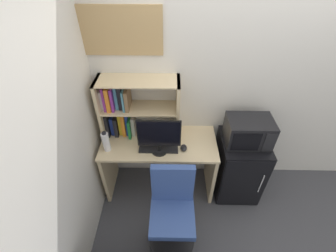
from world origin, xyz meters
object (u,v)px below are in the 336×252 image
object	(u,v)px
hutch_bookshelf	(127,108)
wall_corkboard	(118,31)
keyboard	(159,148)
monitor	(159,135)
microwave	(249,131)
desk_chair	(172,214)
water_bottle	(106,142)
mini_fridge	(238,166)
computer_mouse	(184,148)

from	to	relation	value
hutch_bookshelf	wall_corkboard	bearing A→B (deg)	98.40
keyboard	monitor	bearing A→B (deg)	-70.63
microwave	desk_chair	xyz separation A→B (m)	(-0.78, -0.65, -0.50)
hutch_bookshelf	water_bottle	distance (m)	0.41
mini_fridge	microwave	world-z (taller)	microwave
hutch_bookshelf	monitor	distance (m)	0.47
water_bottle	hutch_bookshelf	bearing A→B (deg)	53.74
monitor	desk_chair	xyz separation A→B (m)	(0.14, -0.52, -0.55)
hutch_bookshelf	microwave	size ratio (longest dim) A/B	1.79
hutch_bookshelf	keyboard	xyz separation A→B (m)	(0.33, -0.26, -0.33)
monitor	keyboard	distance (m)	0.21
monitor	wall_corkboard	world-z (taller)	wall_corkboard
keyboard	computer_mouse	xyz separation A→B (m)	(0.26, 0.00, 0.01)
keyboard	water_bottle	size ratio (longest dim) A/B	1.71
mini_fridge	keyboard	bearing A→B (deg)	-173.81
hutch_bookshelf	mini_fridge	bearing A→B (deg)	-7.14
wall_corkboard	microwave	bearing A→B (deg)	-12.03
water_bottle	wall_corkboard	distance (m)	1.07
mini_fridge	wall_corkboard	world-z (taller)	wall_corkboard
wall_corkboard	monitor	bearing A→B (deg)	-48.52
mini_fridge	desk_chair	bearing A→B (deg)	-140.48
computer_mouse	desk_chair	bearing A→B (deg)	-101.85
desk_chair	monitor	bearing A→B (deg)	105.11
hutch_bookshelf	water_bottle	world-z (taller)	hutch_bookshelf
water_bottle	microwave	size ratio (longest dim) A/B	0.52
monitor	keyboard	world-z (taller)	monitor
monitor	computer_mouse	bearing A→B (deg)	6.92
wall_corkboard	hutch_bookshelf	bearing A→B (deg)	-81.60
monitor	water_bottle	size ratio (longest dim) A/B	1.82
hutch_bookshelf	desk_chair	world-z (taller)	hutch_bookshelf
mini_fridge	computer_mouse	bearing A→B (deg)	-171.46
microwave	monitor	bearing A→B (deg)	-171.72
computer_mouse	monitor	bearing A→B (deg)	-173.08
computer_mouse	water_bottle	xyz separation A→B (m)	(-0.80, -0.02, 0.09)
hutch_bookshelf	computer_mouse	size ratio (longest dim) A/B	8.28
mini_fridge	wall_corkboard	size ratio (longest dim) A/B	1.01
keyboard	desk_chair	world-z (taller)	desk_chair
desk_chair	microwave	bearing A→B (deg)	39.64
hutch_bookshelf	mini_fridge	xyz separation A→B (m)	(1.27, -0.16, -0.72)
desk_chair	keyboard	bearing A→B (deg)	105.35
water_bottle	wall_corkboard	size ratio (longest dim) A/B	0.30
microwave	computer_mouse	bearing A→B (deg)	-171.21
hutch_bookshelf	wall_corkboard	xyz separation A→B (m)	(-0.02, 0.12, 0.74)
water_bottle	desk_chair	bearing A→B (deg)	-37.61
desk_chair	wall_corkboard	world-z (taller)	wall_corkboard
hutch_bookshelf	microwave	xyz separation A→B (m)	(1.27, -0.16, -0.17)
desk_chair	wall_corkboard	distance (m)	1.77
keyboard	water_bottle	xyz separation A→B (m)	(-0.54, -0.02, 0.10)
keyboard	mini_fridge	world-z (taller)	mini_fridge
hutch_bookshelf	computer_mouse	distance (m)	0.73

